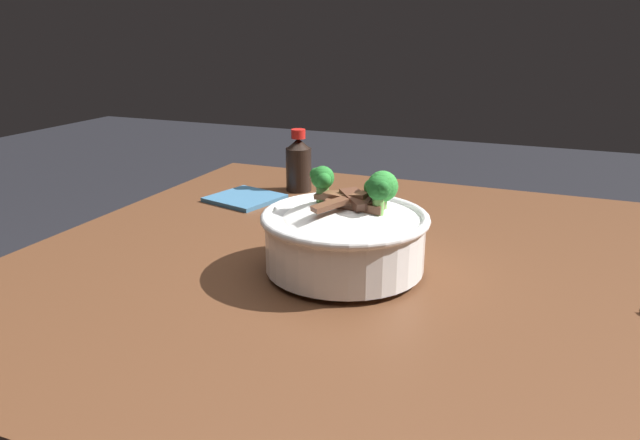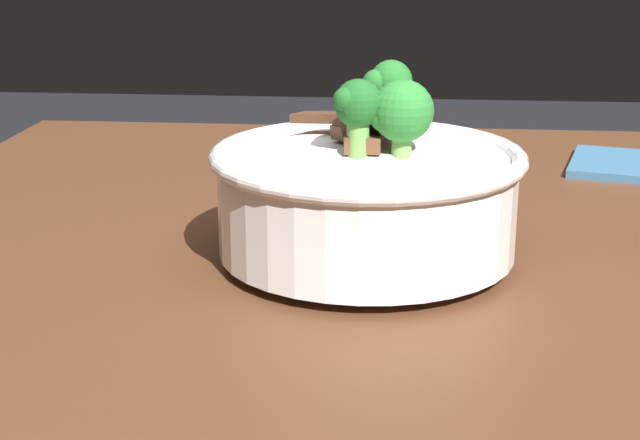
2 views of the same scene
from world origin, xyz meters
name	(u,v)px [view 2 (image 2 of 2)]	position (x,y,z in m)	size (l,w,h in m)	color
dining_table	(430,440)	(0.00, 0.00, 0.65)	(1.11, 0.95, 0.76)	#56331E
rice_bowl	(367,187)	(0.07, 0.05, 0.81)	(0.23, 0.23, 0.14)	white
folded_napkin	(632,165)	(0.37, -0.20, 0.76)	(0.12, 0.12, 0.01)	#386689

